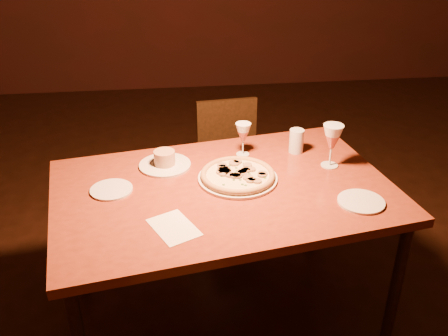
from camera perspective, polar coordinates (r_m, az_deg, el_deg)
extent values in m
plane|color=black|center=(2.68, 6.10, -15.73)|extent=(7.00, 7.00, 0.00)
cube|color=maroon|center=(2.15, -0.06, -2.67)|extent=(1.57, 1.15, 0.04)
cylinder|color=black|center=(2.64, -16.55, -7.49)|extent=(0.05, 0.05, 0.73)
cylinder|color=black|center=(2.34, 18.95, -13.17)|extent=(0.05, 0.05, 0.73)
cylinder|color=black|center=(2.88, 10.31, -3.34)|extent=(0.05, 0.05, 0.73)
cube|color=black|center=(3.07, 1.02, 0.06)|extent=(0.41, 0.41, 0.04)
cube|color=black|center=(3.13, 0.32, 4.73)|extent=(0.38, 0.06, 0.36)
cylinder|color=black|center=(3.02, -1.19, -5.11)|extent=(0.03, 0.03, 0.39)
cylinder|color=black|center=(3.27, -2.22, -2.22)|extent=(0.03, 0.03, 0.39)
cylinder|color=black|center=(3.08, 4.41, -4.44)|extent=(0.03, 0.03, 0.39)
cylinder|color=black|center=(3.33, 2.96, -1.66)|extent=(0.03, 0.03, 0.39)
cylinder|color=silver|center=(2.20, 1.57, -1.18)|extent=(0.35, 0.35, 0.01)
cylinder|color=beige|center=(2.19, 1.58, -0.89)|extent=(0.32, 0.32, 0.01)
torus|color=tan|center=(2.19, 1.58, -0.74)|extent=(0.33, 0.33, 0.03)
cylinder|color=silver|center=(2.32, -6.77, 0.34)|extent=(0.24, 0.24, 0.01)
cylinder|color=tan|center=(2.30, -6.82, 1.18)|extent=(0.10, 0.10, 0.07)
cylinder|color=silver|center=(2.44, 8.28, 3.08)|extent=(0.07, 0.07, 0.12)
cylinder|color=silver|center=(2.17, -12.75, -2.43)|extent=(0.18, 0.18, 0.01)
cylinder|color=silver|center=(2.11, 15.39, -3.72)|extent=(0.19, 0.19, 0.01)
cube|color=white|center=(1.90, -5.75, -6.76)|extent=(0.22, 0.25, 0.00)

